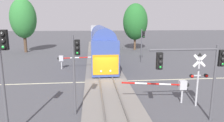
# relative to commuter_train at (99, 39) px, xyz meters

# --- Properties ---
(ground_plane) EXTENTS (220.00, 220.00, 0.00)m
(ground_plane) POSITION_rel_commuter_train_xyz_m (-0.00, -19.73, -2.79)
(ground_plane) COLOR #47474C
(road_centre_stripe) EXTENTS (44.00, 0.20, 0.01)m
(road_centre_stripe) POSITION_rel_commuter_train_xyz_m (-0.00, -19.73, -2.79)
(road_centre_stripe) COLOR beige
(road_centre_stripe) RESTS_ON ground
(railway_track) EXTENTS (4.40, 80.00, 0.32)m
(railway_track) POSITION_rel_commuter_train_xyz_m (-0.00, -19.73, -2.70)
(railway_track) COLOR slate
(railway_track) RESTS_ON ground
(commuter_train) EXTENTS (3.04, 41.58, 5.16)m
(commuter_train) POSITION_rel_commuter_train_xyz_m (0.00, 0.00, 0.00)
(commuter_train) COLOR #384C93
(commuter_train) RESTS_ON railway_track
(crossing_gate_near) EXTENTS (5.28, 0.40, 1.85)m
(crossing_gate_near) POSITION_rel_commuter_train_xyz_m (4.91, -25.88, -1.37)
(crossing_gate_near) COLOR #B7B7BC
(crossing_gate_near) RESTS_ON ground
(crossing_signal_mast) EXTENTS (1.36, 0.44, 4.05)m
(crossing_signal_mast) POSITION_rel_commuter_train_xyz_m (6.26, -26.57, -0.33)
(crossing_signal_mast) COLOR #B2B2B7
(crossing_signal_mast) RESTS_ON ground
(crossing_gate_far) EXTENTS (6.39, 0.40, 1.80)m
(crossing_gate_far) POSITION_rel_commuter_train_xyz_m (-4.67, -13.59, -1.39)
(crossing_gate_far) COLOR #B7B7BC
(crossing_gate_far) RESTS_ON ground
(traffic_signal_near_left) EXTENTS (0.53, 0.38, 6.16)m
(traffic_signal_near_left) POSITION_rel_commuter_train_xyz_m (-5.89, -29.63, 1.32)
(traffic_signal_near_left) COLOR #4C4C51
(traffic_signal_near_left) RESTS_ON ground
(traffic_signal_far_side) EXTENTS (0.53, 0.38, 5.06)m
(traffic_signal_far_side) POSITION_rel_commuter_train_xyz_m (6.22, -10.28, 0.60)
(traffic_signal_far_side) COLOR #4C4C51
(traffic_signal_far_side) RESTS_ON ground
(traffic_signal_median) EXTENTS (0.53, 0.38, 5.40)m
(traffic_signal_median) POSITION_rel_commuter_train_xyz_m (-2.51, -27.05, 0.83)
(traffic_signal_median) COLOR #4C4C51
(traffic_signal_median) RESTS_ON ground
(traffic_signal_near_right) EXTENTS (4.63, 0.38, 4.87)m
(traffic_signal_near_right) POSITION_rel_commuter_train_xyz_m (4.82, -28.80, 0.86)
(traffic_signal_near_right) COLOR #4C4C51
(traffic_signal_near_right) RESTS_ON ground
(pine_left_background) EXTENTS (5.01, 5.01, 10.61)m
(pine_left_background) POSITION_rel_commuter_train_xyz_m (-14.74, 1.98, 3.91)
(pine_left_background) COLOR #4C3828
(pine_left_background) RESTS_ON ground
(elm_centre_background) EXTENTS (5.22, 5.22, 9.89)m
(elm_centre_background) POSITION_rel_commuter_train_xyz_m (7.95, 3.00, 3.24)
(elm_centre_background) COLOR brown
(elm_centre_background) RESTS_ON ground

